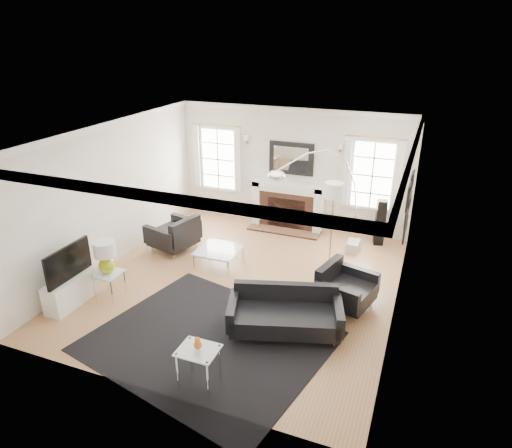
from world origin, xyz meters
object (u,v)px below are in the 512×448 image
at_px(arc_floor_lamp, 318,199).
at_px(gourd_lamp, 105,255).
at_px(armchair_right, 344,288).
at_px(armchair_left, 175,235).
at_px(coffee_table, 219,251).
at_px(fireplace, 288,206).
at_px(sofa, 285,314).

bearing_deg(arc_floor_lamp, gourd_lamp, -135.86).
relative_size(armchair_right, gourd_lamp, 1.83).
bearing_deg(armchair_left, coffee_table, -14.40).
bearing_deg(arc_floor_lamp, armchair_right, -61.09).
distance_m(fireplace, gourd_lamp, 4.55).
distance_m(fireplace, armchair_right, 3.46).
bearing_deg(fireplace, gourd_lamp, -115.51).
xyz_separation_m(sofa, armchair_left, (-3.06, 1.86, 0.05)).
bearing_deg(armchair_right, armchair_left, 167.38).
relative_size(sofa, armchair_left, 1.70).
distance_m(armchair_right, gourd_lamp, 4.09).
relative_size(armchair_right, coffee_table, 1.33).
xyz_separation_m(sofa, coffee_table, (-1.89, 1.56, 0.02)).
xyz_separation_m(fireplace, arc_floor_lamp, (1.01, -1.22, 0.72)).
bearing_deg(sofa, armchair_right, 55.15).
bearing_deg(coffee_table, armchair_left, 165.60).
xyz_separation_m(armchair_left, coffee_table, (1.17, -0.30, -0.02)).
bearing_deg(armchair_right, fireplace, 123.69).
bearing_deg(coffee_table, fireplace, 73.78).
bearing_deg(arc_floor_lamp, coffee_table, -146.68).
xyz_separation_m(coffee_table, arc_floor_lamp, (1.68, 1.11, 0.93)).
xyz_separation_m(armchair_right, gourd_lamp, (-3.87, -1.22, 0.49)).
height_order(fireplace, sofa, fireplace).
height_order(armchair_left, gourd_lamp, gourd_lamp).
bearing_deg(armchair_left, gourd_lamp, -92.96).
distance_m(coffee_table, gourd_lamp, 2.24).
height_order(fireplace, armchair_right, fireplace).
distance_m(armchair_left, arc_floor_lamp, 3.10).
distance_m(coffee_table, arc_floor_lamp, 2.22).
bearing_deg(sofa, fireplace, 107.22).
distance_m(sofa, gourd_lamp, 3.21).
distance_m(sofa, arc_floor_lamp, 2.84).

